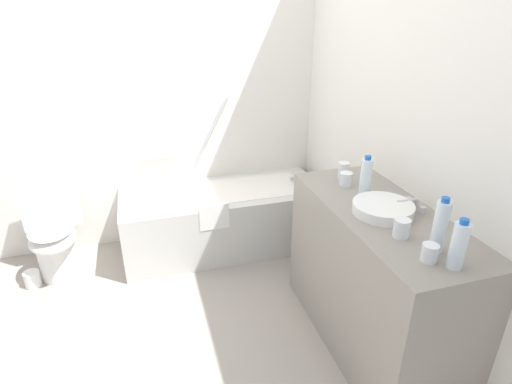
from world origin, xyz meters
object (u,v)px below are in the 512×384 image
Objects in this scene: sink_basin at (383,208)px; drinking_glass_2 at (430,253)px; toilet at (54,235)px; toilet_paper_roll at (32,279)px; water_bottle_1 at (440,226)px; water_bottle_2 at (459,245)px; bathtub at (223,217)px; drinking_glass_0 at (344,170)px; water_bottle_0 at (366,178)px; drinking_glass_3 at (402,228)px; drinking_glass_1 at (346,179)px; sink_faucet at (413,204)px.

drinking_glass_2 is (-0.06, -0.44, 0.01)m from sink_basin.
sink_basin reaches higher than toilet.
drinking_glass_2 reaches higher than toilet.
sink_basin is 2.61× the size of toilet_paper_roll.
sink_basin is 1.21× the size of water_bottle_1.
water_bottle_2 is at bearing -44.15° from drinking_glass_2.
bathtub is at bearing 106.85° from drinking_glass_2.
sink_basin is at bearing -93.17° from drinking_glass_0.
toilet_paper_roll is at bearing 155.02° from water_bottle_0.
bathtub is 1.75m from drinking_glass_3.
drinking_glass_1 is at bearing 87.33° from drinking_glass_2.
drinking_glass_0 is (-0.15, 0.49, 0.02)m from sink_faucet.
drinking_glass_2 is at bearing 135.85° from water_bottle_2.
water_bottle_2 is at bearing -39.05° from toilet_paper_roll.
drinking_glass_1 is at bearing 92.76° from sink_basin.
water_bottle_1 reaches higher than toilet_paper_roll.
sink_faucet is at bearing 0.00° from sink_basin.
drinking_glass_3 is (-0.06, -0.44, -0.07)m from water_bottle_0.
water_bottle_1 reaches higher than sink_faucet.
drinking_glass_0 reaches higher than drinking_glass_2.
drinking_glass_0 is (0.61, -0.81, 0.65)m from bathtub.
water_bottle_0 reaches higher than sink_basin.
toilet is at bearing 136.24° from drinking_glass_2.
drinking_glass_1 is (0.56, -0.93, 0.65)m from bathtub.
water_bottle_2 is 2.79m from toilet_paper_roll.
water_bottle_2 is (1.87, -1.79, 0.66)m from toilet.
drinking_glass_0 is 1.10× the size of drinking_glass_3.
toilet_paper_roll is (-1.98, 1.39, -0.86)m from drinking_glass_3.
drinking_glass_0 is at bearing 84.89° from drinking_glass_2.
water_bottle_0 is at bearing 82.29° from drinking_glass_3.
water_bottle_2 is at bearing -71.71° from bathtub.
drinking_glass_0 is at bearing 86.83° from sink_basin.
drinking_glass_3 is (-0.03, -0.60, 0.00)m from drinking_glass_1.
sink_faucet is at bearing 53.46° from toilet.
drinking_glass_2 reaches higher than toilet_paper_roll.
toilet is 2.13m from drinking_glass_1.
toilet is 4.41× the size of sink_faucet.
bathtub is at bearing 114.10° from sink_basin.
drinking_glass_1 is (-0.20, 0.37, 0.01)m from sink_faucet.
drinking_glass_3 is (-0.05, -0.23, 0.02)m from sink_basin.
drinking_glass_3 is at bearing -96.20° from drinking_glass_0.
drinking_glass_2 is (-0.08, -0.06, -0.08)m from water_bottle_1.
toilet_paper_roll is at bearing -58.64° from toilet.
water_bottle_0 is 0.65m from drinking_glass_2.
sink_basin is at bearing 180.00° from sink_faucet.
bathtub is 16.14× the size of drinking_glass_0.
drinking_glass_1 is 2.32m from toilet_paper_roll.
sink_faucet is 0.50m from drinking_glass_2.
sink_faucet reaches higher than toilet.
drinking_glass_2 is at bearing -97.27° from sink_basin.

